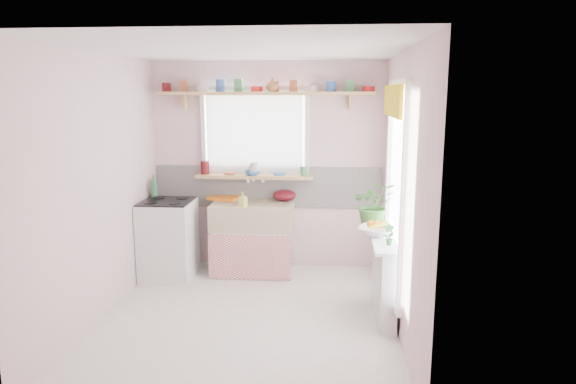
{
  "coord_description": "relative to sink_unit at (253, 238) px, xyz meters",
  "views": [
    {
      "loc": [
        0.77,
        -4.54,
        2.14
      ],
      "look_at": [
        0.34,
        0.55,
        1.14
      ],
      "focal_mm": 32.0,
      "sensor_mm": 36.0,
      "label": 1
    }
  ],
  "objects": [
    {
      "name": "herb_pot",
      "position": [
        1.45,
        -1.31,
        0.44
      ],
      "size": [
        0.12,
        0.09,
        0.2
      ],
      "primitive_type": "imported",
      "rotation": [
        0.0,
        0.0,
        0.23
      ],
      "color": "#296629",
      "rests_on": "radiator_ledge"
    },
    {
      "name": "pine_shelf",
      "position": [
        0.15,
        0.18,
        1.69
      ],
      "size": [
        2.52,
        0.24,
        0.04
      ],
      "primitive_type": "cube",
      "color": "#DAB470",
      "rests_on": "room"
    },
    {
      "name": "sill_bowl",
      "position": [
        -0.02,
        0.13,
        0.76
      ],
      "size": [
        0.2,
        0.2,
        0.06
      ],
      "primitive_type": "imported",
      "rotation": [
        0.0,
        0.0,
        0.14
      ],
      "color": "#3363A7",
      "rests_on": "windowsill"
    },
    {
      "name": "fruit_bowl",
      "position": [
        1.36,
        -0.99,
        0.38
      ],
      "size": [
        0.41,
        0.41,
        0.08
      ],
      "primitive_type": "imported",
      "rotation": [
        0.0,
        0.0,
        -0.27
      ],
      "color": "silver",
      "rests_on": "radiator_ledge"
    },
    {
      "name": "fruit",
      "position": [
        1.37,
        -0.98,
        0.45
      ],
      "size": [
        0.2,
        0.14,
        0.1
      ],
      "color": "orange",
      "rests_on": "fruit_bowl"
    },
    {
      "name": "windowsill",
      "position": [
        -0.0,
        0.19,
        0.71
      ],
      "size": [
        1.4,
        0.22,
        0.04
      ],
      "primitive_type": "cube",
      "color": "#DAB470",
      "rests_on": "room"
    },
    {
      "name": "cooker_bottle",
      "position": [
        -1.17,
        -0.02,
        0.61
      ],
      "size": [
        0.12,
        0.12,
        0.26
      ],
      "primitive_type": "imported",
      "rotation": [
        0.0,
        0.0,
        0.24
      ],
      "color": "#39734B",
      "rests_on": "cooker"
    },
    {
      "name": "colander",
      "position": [
        0.36,
        0.21,
        0.48
      ],
      "size": [
        0.37,
        0.37,
        0.13
      ],
      "primitive_type": "ellipsoid",
      "rotation": [
        0.0,
        0.0,
        0.42
      ],
      "color": "#580F1A",
      "rests_on": "sink_unit"
    },
    {
      "name": "sink_unit",
      "position": [
        0.0,
        0.0,
        0.0
      ],
      "size": [
        0.95,
        0.65,
        1.11
      ],
      "color": "white",
      "rests_on": "ground"
    },
    {
      "name": "jade_plant",
      "position": [
        1.36,
        -0.69,
        0.58
      ],
      "size": [
        0.47,
        0.42,
        0.48
      ],
      "primitive_type": "imported",
      "rotation": [
        0.0,
        0.0,
        0.12
      ],
      "color": "#376B2B",
      "rests_on": "radiator_ledge"
    },
    {
      "name": "cooker",
      "position": [
        -0.95,
        -0.24,
        0.03
      ],
      "size": [
        0.58,
        0.58,
        0.93
      ],
      "color": "white",
      "rests_on": "ground"
    },
    {
      "name": "sill_cup",
      "position": [
        -0.02,
        0.25,
        0.78
      ],
      "size": [
        0.15,
        0.15,
        0.11
      ],
      "primitive_type": "imported",
      "rotation": [
        0.0,
        0.0,
        -0.08
      ],
      "color": "beige",
      "rests_on": "windowsill"
    },
    {
      "name": "room",
      "position": [
        0.81,
        -0.43,
        0.94
      ],
      "size": [
        3.2,
        3.2,
        3.2
      ],
      "color": "white",
      "rests_on": "ground"
    },
    {
      "name": "sill_crockery",
      "position": [
        -0.0,
        0.19,
        0.78
      ],
      "size": [
        1.35,
        0.11,
        0.12
      ],
      "color": "#590F14",
      "rests_on": "windowsill"
    },
    {
      "name": "shelf_crockery",
      "position": [
        0.11,
        0.18,
        1.76
      ],
      "size": [
        2.47,
        0.11,
        0.12
      ],
      "color": "#590F14",
      "rests_on": "pine_shelf"
    },
    {
      "name": "shelf_vase",
      "position": [
        0.23,
        0.12,
        1.79
      ],
      "size": [
        0.19,
        0.19,
        0.16
      ],
      "primitive_type": "imported",
      "rotation": [
        0.0,
        0.0,
        -0.34
      ],
      "color": "#9B5C2F",
      "rests_on": "pine_shelf"
    },
    {
      "name": "radiator_ledge",
      "position": [
        1.45,
        -1.09,
        -0.03
      ],
      "size": [
        0.22,
        0.95,
        0.78
      ],
      "color": "white",
      "rests_on": "ground"
    },
    {
      "name": "soap_bottle_sink",
      "position": [
        -0.08,
        -0.19,
        0.51
      ],
      "size": [
        0.1,
        0.11,
        0.17
      ],
      "primitive_type": "imported",
      "rotation": [
        0.0,
        0.0,
        -0.43
      ],
      "color": "#DAD961",
      "rests_on": "sink_unit"
    },
    {
      "name": "dish_tray",
      "position": [
        -0.38,
        0.21,
        0.44
      ],
      "size": [
        0.41,
        0.34,
        0.04
      ],
      "primitive_type": "cube",
      "rotation": [
        0.0,
        0.0,
        -0.26
      ],
      "color": "orange",
      "rests_on": "sink_unit"
    }
  ]
}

